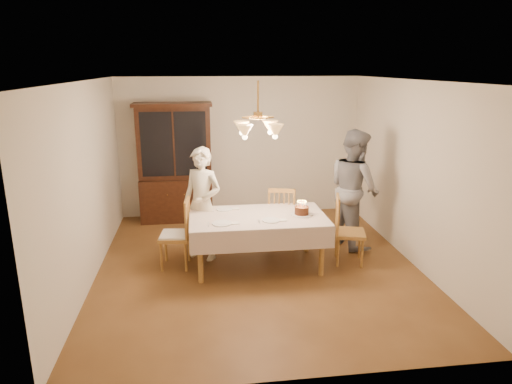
{
  "coord_description": "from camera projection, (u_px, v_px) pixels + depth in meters",
  "views": [
    {
      "loc": [
        -0.82,
        -6.0,
        2.79
      ],
      "look_at": [
        0.0,
        0.2,
        1.05
      ],
      "focal_mm": 32.0,
      "sensor_mm": 36.0,
      "label": 1
    }
  ],
  "objects": [
    {
      "name": "chair_right_end",
      "position": [
        349.0,
        234.0,
        6.59
      ],
      "size": [
        0.51,
        0.53,
        1.0
      ],
      "color": "olive",
      "rests_on": "ground"
    },
    {
      "name": "chandelier",
      "position": [
        258.0,
        129.0,
        6.05
      ],
      "size": [
        0.62,
        0.62,
        0.73
      ],
      "color": "#BF8C3F",
      "rests_on": "ground"
    },
    {
      "name": "chair_left_end",
      "position": [
        175.0,
        236.0,
        6.45
      ],
      "size": [
        0.47,
        0.48,
        1.0
      ],
      "color": "olive",
      "rests_on": "ground"
    },
    {
      "name": "place_setting_near_right",
      "position": [
        272.0,
        220.0,
        6.17
      ],
      "size": [
        0.39,
        0.24,
        0.02
      ],
      "color": "white",
      "rests_on": "dining_table"
    },
    {
      "name": "place_setting_far_left",
      "position": [
        225.0,
        209.0,
        6.66
      ],
      "size": [
        0.39,
        0.24,
        0.02
      ],
      "color": "white",
      "rests_on": "dining_table"
    },
    {
      "name": "dining_table",
      "position": [
        258.0,
        221.0,
        6.4
      ],
      "size": [
        1.9,
        1.1,
        0.76
      ],
      "color": "olive",
      "rests_on": "ground"
    },
    {
      "name": "room_shell",
      "position": [
        258.0,
        158.0,
        6.16
      ],
      "size": [
        5.0,
        5.0,
        5.0
      ],
      "color": "white",
      "rests_on": "ground"
    },
    {
      "name": "china_hutch",
      "position": [
        175.0,
        165.0,
        8.3
      ],
      "size": [
        1.38,
        0.54,
        2.16
      ],
      "color": "black",
      "rests_on": "ground"
    },
    {
      "name": "ground",
      "position": [
        258.0,
        266.0,
        6.58
      ],
      "size": [
        5.0,
        5.0,
        0.0
      ],
      "primitive_type": "plane",
      "color": "brown",
      "rests_on": "ground"
    },
    {
      "name": "adult_in_grey",
      "position": [
        354.0,
        188.0,
        7.15
      ],
      "size": [
        0.89,
        1.04,
        1.86
      ],
      "primitive_type": "imported",
      "rotation": [
        0.0,
        0.0,
        1.8
      ],
      "color": "slate",
      "rests_on": "ground"
    },
    {
      "name": "elderly_woman",
      "position": [
        202.0,
        204.0,
        6.66
      ],
      "size": [
        0.73,
        0.66,
        1.67
      ],
      "primitive_type": "imported",
      "rotation": [
        0.0,
        0.0,
        -0.56
      ],
      "color": "beige",
      "rests_on": "ground"
    },
    {
      "name": "birthday_cake",
      "position": [
        302.0,
        211.0,
        6.4
      ],
      "size": [
        0.3,
        0.3,
        0.2
      ],
      "color": "white",
      "rests_on": "dining_table"
    },
    {
      "name": "chair_far_side",
      "position": [
        282.0,
        220.0,
        7.17
      ],
      "size": [
        0.52,
        0.51,
        1.0
      ],
      "color": "olive",
      "rests_on": "ground"
    },
    {
      "name": "place_setting_near_left",
      "position": [
        223.0,
        223.0,
        6.05
      ],
      "size": [
        0.41,
        0.26,
        0.02
      ],
      "color": "white",
      "rests_on": "dining_table"
    }
  ]
}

